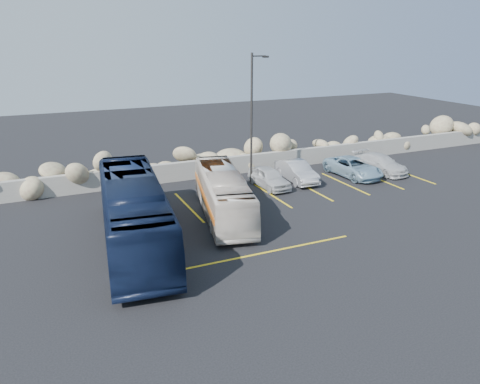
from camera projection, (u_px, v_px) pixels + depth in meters
name	position (u px, v px, depth m)	size (l,w,h in m)	color
ground	(293.00, 249.00, 20.60)	(90.00, 90.00, 0.00)	black
seawall	(200.00, 169.00, 30.78)	(60.00, 0.40, 1.20)	gray
riprap_pile	(194.00, 155.00, 31.59)	(54.00, 2.80, 2.60)	tan
parking_lines	(313.00, 197.00, 27.22)	(18.16, 9.36, 0.01)	yellow
lamppost	(252.00, 116.00, 28.44)	(1.14, 0.18, 8.00)	#312E2C
vintage_bus	(223.00, 194.00, 24.15)	(1.98, 8.48, 2.36)	silver
tour_coach	(134.00, 212.00, 20.67)	(2.56, 10.94, 3.05)	#0F1934
car_a	(269.00, 178.00, 28.87)	(1.45, 3.61, 1.23)	silver
car_b	(297.00, 171.00, 30.06)	(1.38, 3.95, 1.30)	#A0A1A5
car_c	(380.00, 164.00, 32.01)	(1.71, 4.21, 1.22)	silver
car_d	(353.00, 167.00, 31.10)	(2.05, 4.45, 1.24)	#83A4BA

